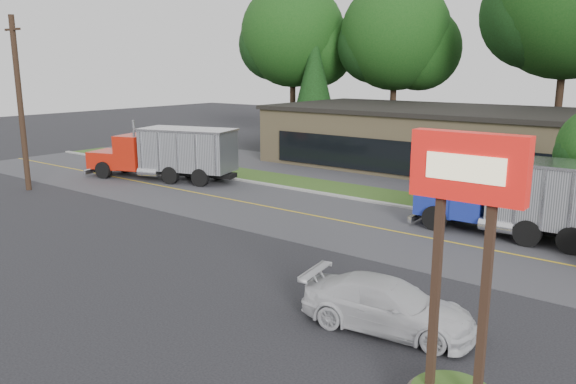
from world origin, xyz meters
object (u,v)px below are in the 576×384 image
(utility_pole, at_px, (20,103))
(rally_car, at_px, (388,305))
(dump_truck_red, at_px, (169,152))
(bilo_sign, at_px, (457,328))
(dump_truck_blue, at_px, (522,196))

(utility_pole, distance_m, rally_car, 26.07)
(dump_truck_red, bearing_deg, rally_car, 137.05)
(bilo_sign, relative_size, rally_car, 1.23)
(utility_pole, bearing_deg, dump_truck_blue, 17.20)
(dump_truck_red, height_order, rally_car, dump_truck_red)
(bilo_sign, relative_size, dump_truck_red, 0.57)
(bilo_sign, bearing_deg, rally_car, 136.68)
(dump_truck_red, relative_size, dump_truck_blue, 1.30)
(bilo_sign, relative_size, dump_truck_blue, 0.75)
(bilo_sign, bearing_deg, dump_truck_red, 151.45)
(utility_pole, xyz_separation_m, dump_truck_blue, (25.86, 8.00, -3.29))
(rally_car, bearing_deg, dump_truck_blue, -10.48)
(bilo_sign, bearing_deg, utility_pole, 168.11)
(dump_truck_blue, distance_m, rally_car, 11.24)
(utility_pole, bearing_deg, rally_car, -7.09)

